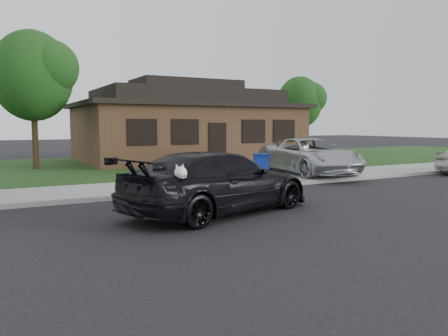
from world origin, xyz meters
TOP-DOWN VIEW (x-y plane):
  - ground at (0.00, 0.00)m, footprint 120.00×120.00m
  - sidewalk at (0.00, 5.00)m, footprint 60.00×3.00m
  - curb at (0.00, 3.50)m, footprint 60.00×0.12m
  - lawn at (0.00, 13.00)m, footprint 60.00×13.00m
  - driveway at (6.00, 10.00)m, footprint 4.50×13.00m
  - sedan at (-1.43, 0.46)m, footprint 5.67×3.56m
  - minivan at (5.45, 5.37)m, footprint 3.08×5.59m
  - recycling_bin at (2.72, 4.89)m, footprint 0.76×0.76m
  - house at (4.00, 15.00)m, footprint 12.60×8.60m
  - tree_0 at (-4.34, 12.88)m, footprint 3.78×3.60m
  - tree_1 at (12.14, 14.40)m, footprint 3.15×3.00m

SIDE VIEW (x-z plane):
  - ground at x=0.00m, z-range 0.00..0.00m
  - sidewalk at x=0.00m, z-range 0.00..0.12m
  - curb at x=0.00m, z-range 0.00..0.12m
  - lawn at x=0.00m, z-range 0.00..0.13m
  - driveway at x=6.00m, z-range 0.00..0.14m
  - recycling_bin at x=2.72m, z-range 0.13..1.09m
  - sedan at x=-1.43m, z-range 0.00..1.53m
  - minivan at x=5.45m, z-range 0.14..1.62m
  - house at x=4.00m, z-range -0.19..4.46m
  - tree_1 at x=12.14m, z-range 1.09..6.34m
  - tree_0 at x=-4.34m, z-range 1.31..7.65m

